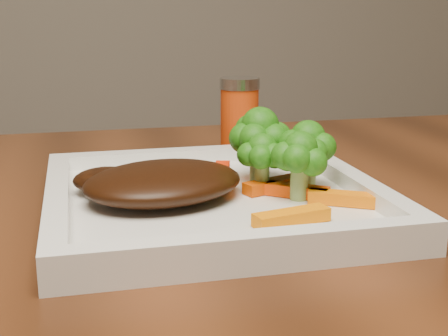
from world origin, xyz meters
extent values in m
cube|color=white|center=(-0.22, 0.07, 0.76)|extent=(0.27, 0.27, 0.01)
ellipsoid|color=black|center=(-0.26, 0.07, 0.78)|extent=(0.16, 0.14, 0.03)
cube|color=orange|center=(-0.18, -0.01, 0.77)|extent=(0.06, 0.03, 0.01)
cube|color=orange|center=(-0.12, 0.03, 0.77)|extent=(0.05, 0.04, 0.01)
cube|color=#FF2904|center=(-0.20, 0.13, 0.77)|extent=(0.03, 0.05, 0.01)
cube|color=#F64504|center=(-0.15, 0.06, 0.77)|extent=(0.05, 0.04, 0.01)
cube|color=#DA4503|center=(-0.16, 0.08, 0.77)|extent=(0.06, 0.03, 0.01)
cylinder|color=#C0360A|center=(-0.15, 0.24, 0.80)|extent=(0.05, 0.05, 0.09)
camera|label=1|loc=(-0.33, -0.42, 0.92)|focal=50.00mm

